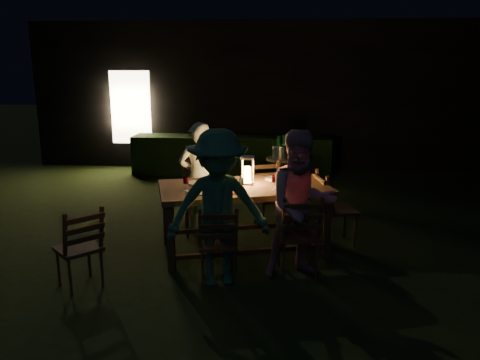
# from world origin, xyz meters

# --- Properties ---
(garden_envelope) EXTENTS (40.00, 40.00, 3.20)m
(garden_envelope) POSITION_xyz_m (-0.01, 6.15, 1.58)
(garden_envelope) COLOR black
(garden_envelope) RESTS_ON ground
(dining_table) EXTENTS (2.25, 1.56, 0.85)m
(dining_table) POSITION_xyz_m (0.12, -0.55, 0.77)
(dining_table) COLOR #4E2F1A
(dining_table) RESTS_ON ground
(chair_near_left) EXTENTS (0.48, 0.50, 0.91)m
(chair_near_left) POSITION_xyz_m (-0.09, -1.41, 0.28)
(chair_near_left) COLOR #4E2F1A
(chair_near_left) RESTS_ON ground
(chair_near_right) EXTENTS (0.50, 0.53, 0.98)m
(chair_near_right) POSITION_xyz_m (0.77, -1.16, 0.30)
(chair_near_right) COLOR #4E2F1A
(chair_near_right) RESTS_ON ground
(chair_far_left) EXTENTS (0.59, 0.62, 1.09)m
(chair_far_left) POSITION_xyz_m (-0.53, 0.06, 0.33)
(chair_far_left) COLOR #4E2F1A
(chair_far_left) RESTS_ON ground
(chair_far_right) EXTENTS (0.58, 0.59, 0.96)m
(chair_far_right) POSITION_xyz_m (0.43, 0.35, 0.29)
(chair_far_right) COLOR #4E2F1A
(chair_far_right) RESTS_ON ground
(chair_end) EXTENTS (0.57, 0.55, 1.00)m
(chair_end) POSITION_xyz_m (1.30, -0.19, 0.30)
(chair_end) COLOR #4E2F1A
(chair_end) RESTS_ON ground
(chair_spare) EXTENTS (0.61, 0.61, 0.93)m
(chair_spare) POSITION_xyz_m (-1.51, -1.68, 0.28)
(chair_spare) COLOR #4E2F1A
(chair_spare) RESTS_ON ground
(person_house_side) EXTENTS (0.65, 0.52, 1.54)m
(person_house_side) POSITION_xyz_m (-0.54, 0.11, 0.77)
(person_house_side) COLOR white
(person_house_side) RESTS_ON ground
(person_opp_right) EXTENTS (0.94, 0.82, 1.63)m
(person_opp_right) POSITION_xyz_m (0.79, -1.20, 0.82)
(person_opp_right) COLOR #C58798
(person_opp_right) RESTS_ON ground
(person_opp_left) EXTENTS (1.21, 0.90, 1.67)m
(person_opp_left) POSITION_xyz_m (-0.07, -1.46, 0.83)
(person_opp_left) COLOR #376E4E
(person_opp_left) RESTS_ON ground
(lantern) EXTENTS (0.16, 0.16, 0.35)m
(lantern) POSITION_xyz_m (0.16, -0.49, 1.01)
(lantern) COLOR white
(lantern) RESTS_ON dining_table
(plate_far_left) EXTENTS (0.25, 0.25, 0.01)m
(plate_far_left) POSITION_xyz_m (-0.47, -0.50, 0.86)
(plate_far_left) COLOR white
(plate_far_left) RESTS_ON dining_table
(plate_near_left) EXTENTS (0.25, 0.25, 0.01)m
(plate_near_left) POSITION_xyz_m (-0.34, -0.92, 0.86)
(plate_near_left) COLOR white
(plate_near_left) RESTS_ON dining_table
(plate_far_right) EXTENTS (0.25, 0.25, 0.01)m
(plate_far_right) POSITION_xyz_m (0.49, -0.21, 0.86)
(plate_far_right) COLOR white
(plate_far_right) RESTS_ON dining_table
(plate_near_right) EXTENTS (0.25, 0.25, 0.01)m
(plate_near_right) POSITION_xyz_m (0.62, -0.63, 0.86)
(plate_near_right) COLOR white
(plate_near_right) RESTS_ON dining_table
(wineglass_a) EXTENTS (0.06, 0.06, 0.18)m
(wineglass_a) POSITION_xyz_m (-0.24, -0.37, 0.94)
(wineglass_a) COLOR #59070F
(wineglass_a) RESTS_ON dining_table
(wineglass_b) EXTENTS (0.06, 0.06, 0.18)m
(wineglass_b) POSITION_xyz_m (-0.53, -0.87, 0.94)
(wineglass_b) COLOR #59070F
(wineglass_b) RESTS_ON dining_table
(wineglass_c) EXTENTS (0.06, 0.06, 0.18)m
(wineglass_c) POSITION_xyz_m (0.49, -0.73, 0.94)
(wineglass_c) COLOR #59070F
(wineglass_c) RESTS_ON dining_table
(wineglass_d) EXTENTS (0.06, 0.06, 0.18)m
(wineglass_d) POSITION_xyz_m (0.67, -0.20, 0.94)
(wineglass_d) COLOR #59070F
(wineglass_d) RESTS_ON dining_table
(wineglass_e) EXTENTS (0.06, 0.06, 0.18)m
(wineglass_e) POSITION_xyz_m (0.12, -0.86, 0.94)
(wineglass_e) COLOR silver
(wineglass_e) RESTS_ON dining_table
(bottle_table) EXTENTS (0.07, 0.07, 0.28)m
(bottle_table) POSITION_xyz_m (-0.11, -0.62, 0.99)
(bottle_table) COLOR #0F471E
(bottle_table) RESTS_ON dining_table
(napkin_left) EXTENTS (0.18, 0.14, 0.01)m
(napkin_left) POSITION_xyz_m (0.07, -0.90, 0.86)
(napkin_left) COLOR red
(napkin_left) RESTS_ON dining_table
(napkin_right) EXTENTS (0.18, 0.14, 0.01)m
(napkin_right) POSITION_xyz_m (0.74, -0.68, 0.86)
(napkin_right) COLOR red
(napkin_right) RESTS_ON dining_table
(phone) EXTENTS (0.14, 0.07, 0.01)m
(phone) POSITION_xyz_m (-0.38, -1.01, 0.85)
(phone) COLOR black
(phone) RESTS_ON dining_table
(side_table) EXTENTS (0.52, 0.52, 0.70)m
(side_table) POSITION_xyz_m (0.57, 2.00, 0.61)
(side_table) COLOR brown
(side_table) RESTS_ON ground
(ice_bucket) EXTENTS (0.30, 0.30, 0.22)m
(ice_bucket) POSITION_xyz_m (0.57, 2.00, 0.81)
(ice_bucket) COLOR #A5A8AD
(ice_bucket) RESTS_ON side_table
(bottle_bucket_a) EXTENTS (0.07, 0.07, 0.32)m
(bottle_bucket_a) POSITION_xyz_m (0.52, 1.96, 0.86)
(bottle_bucket_a) COLOR #0F471E
(bottle_bucket_a) RESTS_ON side_table
(bottle_bucket_b) EXTENTS (0.07, 0.07, 0.32)m
(bottle_bucket_b) POSITION_xyz_m (0.62, 2.04, 0.86)
(bottle_bucket_b) COLOR #0F471E
(bottle_bucket_b) RESTS_ON side_table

